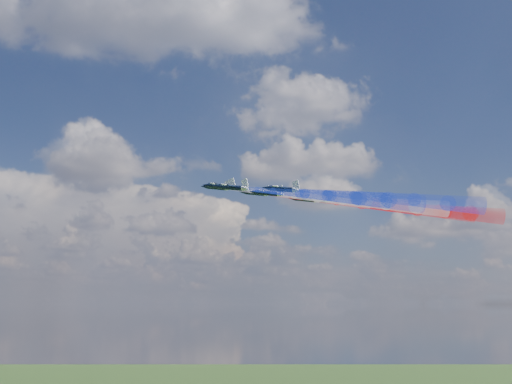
{
  "coord_description": "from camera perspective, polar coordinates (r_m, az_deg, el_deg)",
  "views": [
    {
      "loc": [
        -19.12,
        -179.52,
        100.72
      ],
      "look_at": [
        -9.19,
        -5.43,
        134.18
      ],
      "focal_mm": 41.16,
      "sensor_mm": 36.0,
      "label": 1
    }
  ],
  "objects": [
    {
      "name": "trail_outer_right",
      "position": [
        176.44,
        12.99,
        -1.46
      ],
      "size": [
        40.19,
        32.73,
        12.95
      ],
      "primitive_type": null,
      "rotation": [
        0.18,
        -0.04,
        0.9
      ],
      "color": "red"
    },
    {
      "name": "jet_inner_left",
      "position": [
        174.19,
        -3.53,
        0.56
      ],
      "size": [
        16.63,
        16.19,
        6.01
      ],
      "primitive_type": null,
      "rotation": [
        0.18,
        -0.04,
        0.9
      ],
      "color": "black"
    },
    {
      "name": "jet_outer_right",
      "position": [
        189.71,
        4.77,
        -0.72
      ],
      "size": [
        16.63,
        16.19,
        6.01
      ],
      "primitive_type": null,
      "rotation": [
        0.18,
        -0.04,
        0.9
      ],
      "color": "black"
    },
    {
      "name": "trail_inner_left",
      "position": [
        157.23,
        4.8,
        -0.15
      ],
      "size": [
        40.19,
        32.73,
        12.95
      ],
      "primitive_type": null,
      "rotation": [
        0.18,
        -0.04,
        0.9
      ],
      "color": "#1931D5"
    },
    {
      "name": "trail_lead",
      "position": [
        171.67,
        3.72,
        -0.23
      ],
      "size": [
        40.19,
        32.73,
        12.95
      ],
      "primitive_type": null,
      "rotation": [
        0.18,
        -0.04,
        0.9
      ],
      "color": "white"
    },
    {
      "name": "jet_rear_right",
      "position": [
        175.96,
        5.78,
        -0.72
      ],
      "size": [
        16.63,
        16.19,
        6.01
      ],
      "primitive_type": null,
      "rotation": [
        0.18,
        -0.04,
        0.9
      ],
      "color": "black"
    },
    {
      "name": "jet_rear_left",
      "position": [
        160.06,
        2.54,
        0.28
      ],
      "size": [
        16.63,
        16.19,
        6.01
      ],
      "primitive_type": null,
      "rotation": [
        0.18,
        -0.04,
        0.9
      ],
      "color": "black"
    },
    {
      "name": "trail_rear_left",
      "position": [
        146.05,
        12.24,
        -0.52
      ],
      "size": [
        40.19,
        32.73,
        12.95
      ],
      "primitive_type": null,
      "rotation": [
        0.18,
        -0.04,
        0.9
      ],
      "color": "#1931D5"
    },
    {
      "name": "jet_inner_right",
      "position": [
        188.79,
        -0.05,
        -0.11
      ],
      "size": [
        16.63,
        16.19,
        6.01
      ],
      "primitive_type": null,
      "rotation": [
        0.18,
        -0.04,
        0.9
      ],
      "color": "black"
    },
    {
      "name": "trail_center_third",
      "position": [
        158.82,
        9.92,
        -0.89
      ],
      "size": [
        40.19,
        32.73,
        12.95
      ],
      "primitive_type": null,
      "rotation": [
        0.18,
        -0.04,
        0.9
      ],
      "color": "white"
    },
    {
      "name": "jet_outer_left",
      "position": [
        159.22,
        -2.39,
        0.44
      ],
      "size": [
        16.63,
        16.19,
        6.01
      ],
      "primitive_type": null,
      "rotation": [
        0.18,
        -0.04,
        0.9
      ],
      "color": "black"
    },
    {
      "name": "jet_center_third",
      "position": [
        173.64,
        1.15,
        -0.12
      ],
      "size": [
        16.63,
        16.19,
        6.01
      ],
      "primitive_type": null,
      "rotation": [
        0.18,
        -0.04,
        0.9
      ],
      "color": "black"
    },
    {
      "name": "trail_outer_left",
      "position": [
        142.95,
        6.92,
        -0.36
      ],
      "size": [
        40.19,
        32.73,
        12.95
      ],
      "primitive_type": null,
      "rotation": [
        0.18,
        -0.04,
        0.9
      ],
      "color": "#1931D5"
    },
    {
      "name": "trail_inner_right",
      "position": [
        173.26,
        7.87,
        -0.82
      ],
      "size": [
        40.19,
        32.73,
        12.95
      ],
      "primitive_type": null,
      "rotation": [
        0.18,
        -0.04,
        0.9
      ],
      "color": "red"
    },
    {
      "name": "jet_lead",
      "position": [
        188.92,
        -3.86,
        0.43
      ],
      "size": [
        16.63,
        16.19,
        6.01
      ],
      "primitive_type": null,
      "rotation": [
        0.18,
        -0.04,
        0.9
      ],
      "color": "black"
    },
    {
      "name": "trail_rear_right",
      "position": [
        163.32,
        14.76,
        -1.52
      ],
      "size": [
        40.19,
        32.73,
        12.95
      ],
      "primitive_type": null,
      "rotation": [
        0.18,
        -0.04,
        0.9
      ],
      "color": "red"
    }
  ]
}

